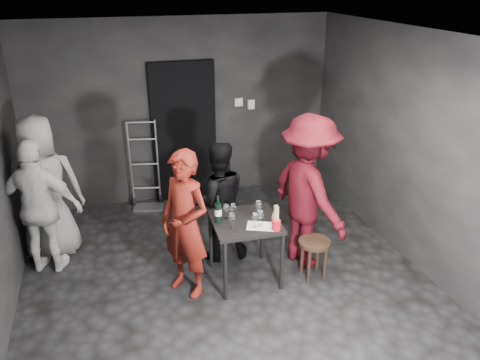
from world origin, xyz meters
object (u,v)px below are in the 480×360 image
object	(u,v)px
hand_truck	(147,192)
breadstick_cup	(276,218)
server_red	(185,219)
bystander_cream	(40,203)
woman_black	(218,202)
wine_bottle	(218,212)
tasting_table	(245,228)
man_maroon	(310,176)
bystander_grey	(42,176)
stool	(314,248)

from	to	relation	value
hand_truck	breadstick_cup	distance (m)	2.77
server_red	bystander_cream	xyz separation A→B (m)	(-1.48, 0.88, -0.02)
server_red	woman_black	xyz separation A→B (m)	(0.50, 0.57, -0.15)
server_red	wine_bottle	distance (m)	0.38
breadstick_cup	tasting_table	bearing A→B (deg)	130.50
wine_bottle	breadstick_cup	distance (m)	0.64
breadstick_cup	man_maroon	bearing A→B (deg)	36.62
woman_black	wine_bottle	world-z (taller)	woman_black
man_maroon	breadstick_cup	bearing A→B (deg)	112.93
hand_truck	wine_bottle	size ratio (longest dim) A/B	4.16
bystander_cream	breadstick_cup	world-z (taller)	bystander_cream
bystander_cream	bystander_grey	world-z (taller)	bystander_grey
tasting_table	wine_bottle	bearing A→B (deg)	171.47
woman_black	server_red	bearing A→B (deg)	51.02
woman_black	man_maroon	size ratio (longest dim) A/B	0.65
woman_black	bystander_cream	world-z (taller)	bystander_cream
man_maroon	bystander_cream	bearing A→B (deg)	62.38
man_maroon	server_red	bearing A→B (deg)	82.02
breadstick_cup	stool	bearing A→B (deg)	9.66
woman_black	man_maroon	xyz separation A→B (m)	(0.96, -0.42, 0.39)
hand_truck	server_red	size ratio (longest dim) A/B	0.74
tasting_table	man_maroon	distance (m)	0.94
hand_truck	wine_bottle	distance (m)	2.29
man_maroon	bystander_grey	world-z (taller)	man_maroon
bystander_grey	woman_black	bearing A→B (deg)	159.33
bystander_grey	wine_bottle	distance (m)	2.18
wine_bottle	breadstick_cup	xyz separation A→B (m)	(0.54, -0.33, 0.02)
bystander_cream	wine_bottle	world-z (taller)	bystander_cream
stool	bystander_cream	bearing A→B (deg)	160.08
woman_black	bystander_grey	distance (m)	2.09
stool	bystander_grey	xyz separation A→B (m)	(-2.88, 1.42, 0.66)
server_red	breadstick_cup	distance (m)	0.95
tasting_table	stool	size ratio (longest dim) A/B	1.60
bystander_cream	wine_bottle	xyz separation A→B (m)	(1.86, -0.81, 0.00)
hand_truck	woman_black	bearing A→B (deg)	-54.40
bystander_grey	stool	bearing A→B (deg)	152.05
man_maroon	wine_bottle	world-z (taller)	man_maroon
hand_truck	wine_bottle	bearing A→B (deg)	-62.52
man_maroon	breadstick_cup	size ratio (longest dim) A/B	7.44
tasting_table	man_maroon	xyz separation A→B (m)	(0.80, 0.12, 0.48)
bystander_cream	man_maroon	bearing A→B (deg)	-174.23
bystander_cream	bystander_grey	xyz separation A→B (m)	(0.03, 0.36, 0.18)
wine_bottle	woman_black	bearing A→B (deg)	75.75
bystander_grey	breadstick_cup	bearing A→B (deg)	145.86
stool	server_red	distance (m)	1.52
man_maroon	wine_bottle	size ratio (longest dim) A/B	7.12
bystander_grey	breadstick_cup	size ratio (longest dim) A/B	6.88
woman_black	tasting_table	bearing A→B (deg)	109.33
tasting_table	wine_bottle	xyz separation A→B (m)	(-0.29, 0.04, 0.22)
bystander_grey	man_maroon	bearing A→B (deg)	157.70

